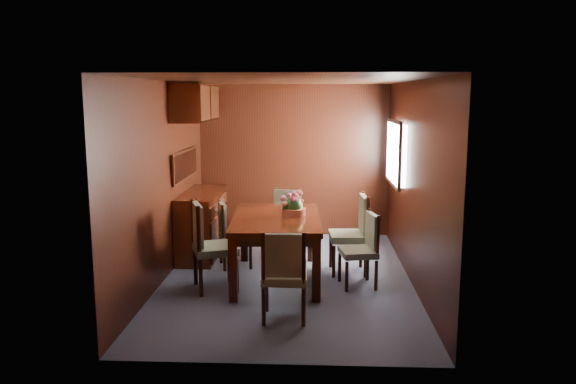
{
  "coord_description": "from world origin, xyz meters",
  "views": [
    {
      "loc": [
        0.32,
        -6.63,
        2.22
      ],
      "look_at": [
        0.0,
        0.18,
        1.05
      ],
      "focal_mm": 35.0,
      "sensor_mm": 36.0,
      "label": 1
    }
  ],
  "objects_px": {
    "sideboard": "(202,223)",
    "chair_head": "(284,271)",
    "chair_left_near": "(208,241)",
    "chair_right_near": "(364,245)",
    "flower_centerpiece": "(294,203)",
    "dining_table": "(276,226)"
  },
  "relations": [
    {
      "from": "sideboard",
      "to": "flower_centerpiece",
      "type": "distance_m",
      "value": 1.69
    },
    {
      "from": "dining_table",
      "to": "chair_right_near",
      "type": "distance_m",
      "value": 1.08
    },
    {
      "from": "sideboard",
      "to": "dining_table",
      "type": "height_order",
      "value": "sideboard"
    },
    {
      "from": "chair_right_near",
      "to": "flower_centerpiece",
      "type": "distance_m",
      "value": 0.98
    },
    {
      "from": "chair_left_near",
      "to": "chair_head",
      "type": "relative_size",
      "value": 1.1
    },
    {
      "from": "chair_right_near",
      "to": "flower_centerpiece",
      "type": "height_order",
      "value": "flower_centerpiece"
    },
    {
      "from": "dining_table",
      "to": "chair_right_near",
      "type": "height_order",
      "value": "chair_right_near"
    },
    {
      "from": "chair_right_near",
      "to": "chair_head",
      "type": "xyz_separation_m",
      "value": [
        -0.88,
        -1.11,
        0.03
      ]
    },
    {
      "from": "dining_table",
      "to": "chair_right_near",
      "type": "relative_size",
      "value": 1.93
    },
    {
      "from": "chair_right_near",
      "to": "sideboard",
      "type": "bearing_deg",
      "value": 50.03
    },
    {
      "from": "chair_head",
      "to": "flower_centerpiece",
      "type": "distance_m",
      "value": 1.46
    },
    {
      "from": "chair_left_near",
      "to": "dining_table",
      "type": "bearing_deg",
      "value": 99.13
    },
    {
      "from": "sideboard",
      "to": "chair_head",
      "type": "bearing_deg",
      "value": -61.27
    },
    {
      "from": "chair_right_near",
      "to": "chair_head",
      "type": "bearing_deg",
      "value": 131.38
    },
    {
      "from": "dining_table",
      "to": "chair_left_near",
      "type": "distance_m",
      "value": 0.87
    },
    {
      "from": "chair_left_near",
      "to": "chair_right_near",
      "type": "distance_m",
      "value": 1.81
    },
    {
      "from": "chair_right_near",
      "to": "dining_table",
      "type": "bearing_deg",
      "value": 68.49
    },
    {
      "from": "sideboard",
      "to": "chair_head",
      "type": "xyz_separation_m",
      "value": [
        1.28,
        -2.34,
        0.07
      ]
    },
    {
      "from": "chair_left_near",
      "to": "chair_head",
      "type": "height_order",
      "value": "chair_left_near"
    },
    {
      "from": "chair_left_near",
      "to": "flower_centerpiece",
      "type": "distance_m",
      "value": 1.14
    },
    {
      "from": "chair_left_near",
      "to": "flower_centerpiece",
      "type": "bearing_deg",
      "value": 97.64
    },
    {
      "from": "sideboard",
      "to": "flower_centerpiece",
      "type": "xyz_separation_m",
      "value": [
        1.32,
        -0.94,
        0.48
      ]
    }
  ]
}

